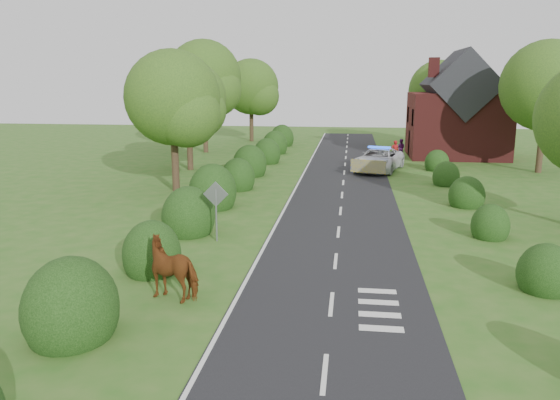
# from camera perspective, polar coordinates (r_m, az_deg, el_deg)

# --- Properties ---
(ground) EXTENTS (120.00, 120.00, 0.00)m
(ground) POSITION_cam_1_polar(r_m,az_deg,el_deg) (20.41, 5.83, -6.41)
(ground) COLOR #2D631B
(road) EXTENTS (6.00, 70.00, 0.02)m
(road) POSITION_cam_1_polar(r_m,az_deg,el_deg) (34.95, 6.60, 1.51)
(road) COLOR black
(road) RESTS_ON ground
(road_markings) EXTENTS (4.96, 70.00, 0.01)m
(road_markings) POSITION_cam_1_polar(r_m,az_deg,el_deg) (32.97, 3.75, 0.94)
(road_markings) COLOR white
(road_markings) RESTS_ON road
(hedgerow_left) EXTENTS (2.75, 50.41, 3.00)m
(hedgerow_left) POSITION_cam_1_polar(r_m,az_deg,el_deg) (32.32, -5.10, 1.99)
(hedgerow_left) COLOR black
(hedgerow_left) RESTS_ON ground
(hedgerow_right) EXTENTS (2.10, 45.78, 2.10)m
(hedgerow_right) POSITION_cam_1_polar(r_m,az_deg,el_deg) (31.72, 18.50, 0.83)
(hedgerow_right) COLOR black
(hedgerow_right) RESTS_ON ground
(tree_left_a) EXTENTS (5.74, 5.60, 8.38)m
(tree_left_a) POSITION_cam_1_polar(r_m,az_deg,el_deg) (32.83, -10.81, 10.05)
(tree_left_a) COLOR #332316
(tree_left_a) RESTS_ON ground
(tree_left_b) EXTENTS (5.74, 5.60, 8.07)m
(tree_left_b) POSITION_cam_1_polar(r_m,az_deg,el_deg) (40.92, -9.29, 10.11)
(tree_left_b) COLOR #332316
(tree_left_b) RESTS_ON ground
(tree_left_c) EXTENTS (6.97, 6.80, 10.22)m
(tree_left_c) POSITION_cam_1_polar(r_m,az_deg,el_deg) (50.88, -7.67, 12.25)
(tree_left_c) COLOR #332316
(tree_left_c) RESTS_ON ground
(tree_left_d) EXTENTS (6.15, 6.00, 8.89)m
(tree_left_d) POSITION_cam_1_polar(r_m,az_deg,el_deg) (60.14, -2.81, 11.50)
(tree_left_d) COLOR #332316
(tree_left_d) RESTS_ON ground
(tree_right_b) EXTENTS (6.56, 6.40, 9.40)m
(tree_right_b) POSITION_cam_1_polar(r_m,az_deg,el_deg) (43.42, 26.51, 10.30)
(tree_right_b) COLOR #332316
(tree_right_b) RESTS_ON ground
(tree_right_c) EXTENTS (6.15, 6.00, 8.58)m
(tree_right_c) POSITION_cam_1_polar(r_m,az_deg,el_deg) (57.86, 16.54, 10.69)
(tree_right_c) COLOR #332316
(tree_right_c) RESTS_ON ground
(road_sign) EXTENTS (1.06, 0.08, 2.53)m
(road_sign) POSITION_cam_1_polar(r_m,az_deg,el_deg) (22.55, -6.72, -0.25)
(road_sign) COLOR gray
(road_sign) RESTS_ON ground
(house) EXTENTS (8.00, 7.40, 9.17)m
(house) POSITION_cam_1_polar(r_m,az_deg,el_deg) (50.22, 18.05, 8.63)
(house) COLOR maroon
(house) RESTS_ON ground
(cow) EXTENTS (2.43, 1.66, 1.58)m
(cow) POSITION_cam_1_polar(r_m,az_deg,el_deg) (17.25, -10.87, -7.38)
(cow) COLOR #572814
(cow) RESTS_ON ground
(police_van) EXTENTS (4.35, 6.54, 1.81)m
(police_van) POSITION_cam_1_polar(r_m,az_deg,el_deg) (41.05, 10.28, 4.18)
(police_van) COLOR silver
(police_van) RESTS_ON ground
(pedestrian_red) EXTENTS (0.71, 0.54, 1.74)m
(pedestrian_red) POSITION_cam_1_polar(r_m,az_deg,el_deg) (46.13, 11.90, 5.04)
(pedestrian_red) COLOR maroon
(pedestrian_red) RESTS_ON ground
(pedestrian_purple) EXTENTS (0.88, 0.74, 1.59)m
(pedestrian_purple) POSITION_cam_1_polar(r_m,az_deg,el_deg) (48.91, 12.49, 5.33)
(pedestrian_purple) COLOR #661E78
(pedestrian_purple) RESTS_ON ground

